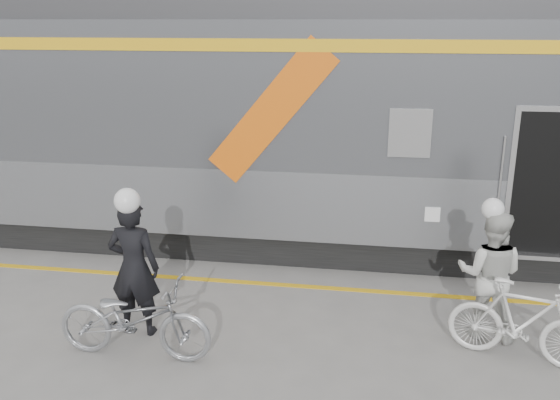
% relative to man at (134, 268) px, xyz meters
% --- Properties ---
extents(ground, '(90.00, 90.00, 0.00)m').
position_rel_man_xyz_m(ground, '(1.38, -0.51, -0.88)').
color(ground, slate).
rests_on(ground, ground).
extents(train, '(24.00, 3.17, 4.10)m').
position_rel_man_xyz_m(train, '(3.15, 3.68, 1.18)').
color(train, black).
rests_on(train, ground).
extents(safety_strip, '(24.00, 0.12, 0.01)m').
position_rel_man_xyz_m(safety_strip, '(1.38, 1.64, -0.87)').
color(safety_strip, gold).
rests_on(safety_strip, ground).
extents(man, '(0.65, 0.43, 1.76)m').
position_rel_man_xyz_m(man, '(0.00, 0.00, 0.00)').
color(man, black).
rests_on(man, ground).
extents(bicycle_left, '(1.85, 0.66, 0.97)m').
position_rel_man_xyz_m(bicycle_left, '(0.20, -0.55, -0.39)').
color(bicycle_left, '#9C9FA4').
rests_on(bicycle_left, ground).
extents(woman, '(0.93, 0.80, 1.64)m').
position_rel_man_xyz_m(woman, '(4.32, 0.63, -0.06)').
color(woman, beige).
rests_on(woman, ground).
extents(bicycle_right, '(1.71, 0.87, 0.99)m').
position_rel_man_xyz_m(bicycle_right, '(4.62, 0.08, -0.38)').
color(bicycle_right, silver).
rests_on(bicycle_right, ground).
extents(helmet_man, '(0.30, 0.30, 0.30)m').
position_rel_man_xyz_m(helmet_man, '(0.00, 0.00, 1.03)').
color(helmet_man, white).
rests_on(helmet_man, man).
extents(helmet_woman, '(0.26, 0.26, 0.26)m').
position_rel_man_xyz_m(helmet_woman, '(4.32, 0.63, 0.89)').
color(helmet_woman, white).
rests_on(helmet_woman, woman).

